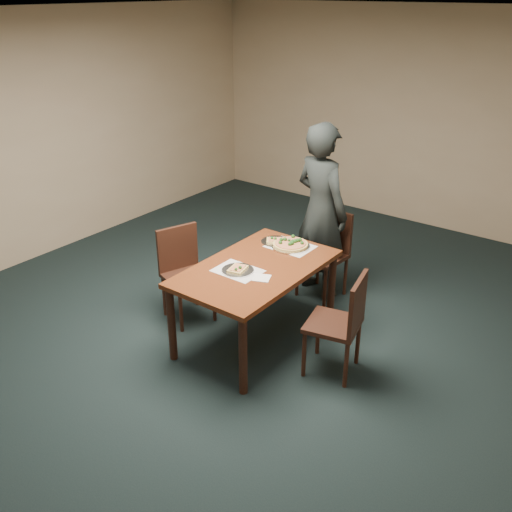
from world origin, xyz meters
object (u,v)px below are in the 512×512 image
Objects in this scene: chair_left at (184,268)px; slice_plate_near at (238,270)px; chair_far at (327,248)px; pizza_pan at (291,244)px; diner at (321,211)px; dining_table at (256,276)px; chair_right at (343,320)px; slice_plate_far at (276,241)px.

chair_left reaches higher than slice_plate_near.
pizza_pan is (-0.05, -0.62, 0.26)m from chair_far.
diner is (0.78, 1.22, 0.39)m from chair_left.
dining_table is 0.54m from pizza_pan.
diner is at bearing -153.78° from chair_right.
slice_plate_far is (-0.09, 0.70, -0.00)m from slice_plate_near.
slice_plate_far reaches higher than dining_table.
chair_right is at bearing -67.46° from chair_left.
chair_far is 0.68m from pizza_pan.
pizza_pan reaches higher than slice_plate_near.
diner is at bearing 91.72° from dining_table.
slice_plate_near reaches higher than dining_table.
dining_table is 1.18m from diner.
slice_plate_near is (0.75, -0.10, 0.25)m from chair_left.
chair_right is at bearing -30.80° from pizza_pan.
dining_table is at bearing -65.47° from chair_left.
chair_right is 3.25× the size of slice_plate_far.
pizza_pan is (0.83, 0.60, 0.26)m from chair_left.
chair_right is 0.99m from slice_plate_near.
pizza_pan is 0.70m from slice_plate_near.
chair_right is 3.25× the size of slice_plate_near.
pizza_pan reaches higher than dining_table.
chair_far is (0.06, 1.15, -0.14)m from dining_table.
dining_table is 1.65× the size of chair_right.
chair_far is 0.40m from diner.
pizza_pan is (-0.86, 0.51, 0.26)m from chair_right.
diner is 4.96× the size of pizza_pan.
chair_far is 0.71m from slice_plate_far.
chair_left is (-0.82, -0.07, -0.14)m from dining_table.
slice_plate_far is (-0.22, -0.62, 0.25)m from chair_far.
chair_left reaches higher than slice_plate_far.
chair_right is at bearing 144.48° from diner.
slice_plate_near is at bearing -96.65° from pizza_pan.
dining_table is 1.65× the size of chair_left.
chair_right is 1.18m from slice_plate_far.
dining_table is at bearing -91.06° from pizza_pan.
chair_left is 2.48× the size of pizza_pan.
diner is 6.49× the size of slice_plate_far.
chair_far is at bearing -156.89° from chair_right.
slice_plate_far is at bearing 94.17° from diner.
dining_table is 1.16m from chair_far.
chair_far is 2.48× the size of pizza_pan.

